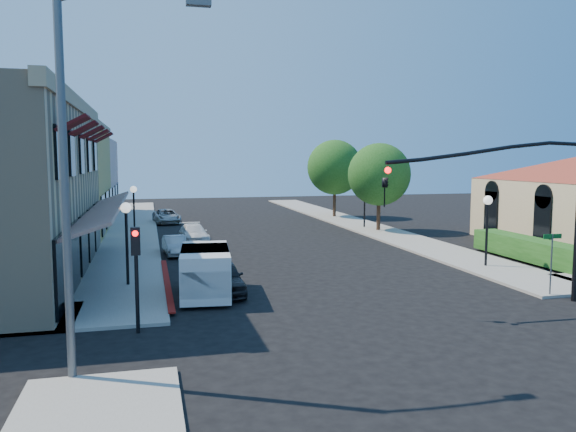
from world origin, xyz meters
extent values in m
plane|color=black|center=(0.00, 0.00, 0.00)|extent=(120.00, 120.00, 0.00)
cube|color=gray|center=(-8.75, 27.00, 0.06)|extent=(3.50, 50.00, 0.12)
cube|color=gray|center=(8.75, 27.00, 0.06)|extent=(3.50, 50.00, 0.12)
cube|color=maroon|center=(-6.90, 8.00, 0.00)|extent=(0.25, 10.00, 0.06)
cube|color=tan|center=(-10.65, 11.00, 7.80)|extent=(0.50, 18.20, 0.60)
cube|color=#561416|center=(-9.60, 11.00, 3.05)|extent=(1.75, 17.00, 0.67)
cube|color=#4F0F13|center=(-9.95, 4.00, 6.55)|extent=(1.02, 1.50, 0.60)
cube|color=#4F0F13|center=(-9.95, 7.40, 6.55)|extent=(1.02, 1.50, 0.60)
cube|color=#4F0F13|center=(-9.95, 10.80, 6.55)|extent=(1.02, 1.50, 0.60)
cube|color=#4F0F13|center=(-9.95, 14.20, 6.55)|extent=(1.02, 1.50, 0.60)
cube|color=#4F0F13|center=(-9.95, 17.60, 6.55)|extent=(1.02, 1.50, 0.60)
cube|color=black|center=(-10.45, 3.50, 1.60)|extent=(0.12, 2.60, 2.60)
cube|color=black|center=(-10.45, 6.90, 1.60)|extent=(0.12, 2.60, 2.60)
cube|color=black|center=(-10.45, 10.30, 1.60)|extent=(0.12, 2.60, 2.60)
cube|color=black|center=(-10.45, 13.70, 1.60)|extent=(0.12, 2.60, 2.60)
cube|color=black|center=(-10.45, 17.10, 1.60)|extent=(0.12, 2.60, 2.60)
cube|color=tan|center=(-15.50, 26.00, 3.80)|extent=(10.00, 12.00, 7.60)
cube|color=#D4A7A0|center=(-15.50, 38.00, 3.50)|extent=(10.00, 12.00, 7.00)
cube|color=black|center=(14.45, 11.50, 1.80)|extent=(0.12, 1.40, 2.80)
cube|color=black|center=(14.45, 16.50, 1.80)|extent=(0.12, 1.40, 2.80)
cube|color=#1B4D16|center=(11.70, 9.00, 0.00)|extent=(1.40, 8.00, 1.10)
cylinder|color=black|center=(8.80, 22.00, 1.05)|extent=(0.28, 0.28, 2.10)
sphere|color=#1B4D16|center=(8.80, 22.00, 4.20)|extent=(4.56, 4.56, 4.56)
cylinder|color=black|center=(8.80, 32.00, 1.14)|extent=(0.28, 0.28, 2.27)
sphere|color=#1B4D16|center=(8.80, 32.00, 4.55)|extent=(4.94, 4.94, 4.94)
cylinder|color=black|center=(4.10, 1.50, 5.60)|extent=(7.80, 0.14, 0.14)
imported|color=black|center=(0.20, 1.50, 4.70)|extent=(0.20, 0.16, 1.00)
sphere|color=#FF0C0C|center=(0.20, 1.32, 5.00)|extent=(0.22, 0.22, 0.22)
cylinder|color=black|center=(-8.00, 1.50, 1.50)|extent=(0.12, 0.12, 3.00)
cube|color=black|center=(-8.00, 1.35, 2.90)|extent=(0.28, 0.22, 0.85)
sphere|color=#FF0C0C|center=(-8.00, 1.23, 3.15)|extent=(0.18, 0.18, 0.18)
cylinder|color=#595B5E|center=(-9.50, -2.00, 4.50)|extent=(0.20, 0.20, 9.00)
cube|color=#595B5E|center=(-6.30, -2.00, 9.15)|extent=(0.60, 0.25, 0.18)
cylinder|color=#595B5E|center=(7.50, 2.20, 1.25)|extent=(0.06, 0.06, 2.50)
cube|color=#0C591E|center=(7.50, 2.20, 2.40)|extent=(0.80, 0.04, 0.18)
cylinder|color=black|center=(-8.50, 8.00, 1.60)|extent=(0.12, 0.12, 3.20)
sphere|color=white|center=(-8.50, 8.00, 3.35)|extent=(0.44, 0.44, 0.44)
cylinder|color=black|center=(-8.50, 22.00, 1.60)|extent=(0.12, 0.12, 3.20)
sphere|color=white|center=(-8.50, 22.00, 3.35)|extent=(0.44, 0.44, 0.44)
cylinder|color=black|center=(8.50, 8.00, 1.60)|extent=(0.12, 0.12, 3.20)
sphere|color=white|center=(8.50, 8.00, 3.35)|extent=(0.44, 0.44, 0.44)
cylinder|color=black|center=(8.50, 24.00, 1.60)|extent=(0.12, 0.12, 3.20)
sphere|color=white|center=(8.50, 24.00, 3.35)|extent=(0.44, 0.44, 0.44)
cube|color=silver|center=(-5.50, 5.64, 1.01)|extent=(2.22, 4.40, 1.74)
cube|color=silver|center=(-5.67, 3.82, 0.92)|extent=(1.83, 0.74, 0.97)
cube|color=black|center=(-5.64, 4.15, 1.40)|extent=(1.64, 0.25, 0.87)
cube|color=black|center=(-5.47, 5.93, 1.45)|extent=(2.08, 2.67, 0.87)
cylinder|color=black|center=(-6.45, 4.28, 0.32)|extent=(0.30, 0.66, 0.64)
cylinder|color=black|center=(-6.18, 7.16, 0.32)|extent=(0.30, 0.66, 0.64)
cylinder|color=black|center=(-4.82, 4.12, 0.32)|extent=(0.30, 0.66, 0.64)
cylinder|color=black|center=(-4.55, 7.01, 0.32)|extent=(0.30, 0.66, 0.64)
imported|color=black|center=(-4.80, 6.00, 0.65)|extent=(1.61, 3.87, 1.31)
imported|color=#9A9D9F|center=(-6.20, 15.46, 0.53)|extent=(1.39, 3.32, 1.07)
imported|color=white|center=(-4.80, 20.00, 0.57)|extent=(1.86, 4.05, 1.15)
imported|color=#9E9FA3|center=(-6.13, 31.10, 0.58)|extent=(2.36, 4.36, 1.16)
camera|label=1|loc=(-7.61, -16.07, 5.42)|focal=35.00mm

